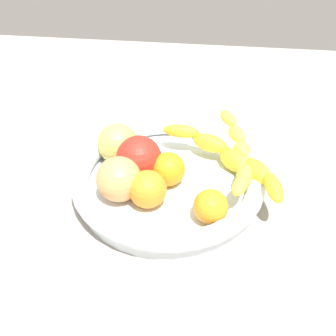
{
  "coord_description": "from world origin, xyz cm",
  "views": [
    {
      "loc": [
        6.17,
        -52.86,
        51.31
      ],
      "look_at": [
        0.0,
        0.0,
        7.83
      ],
      "focal_mm": 46.08,
      "sensor_mm": 36.0,
      "label": 1
    }
  ],
  "objects": [
    {
      "name": "peach_blush",
      "position": [
        -7.08,
        -4.2,
        8.37
      ],
      "size": [
        7.08,
        7.08,
        7.08
      ],
      "primitive_type": "sphere",
      "color": "#F99C59",
      "rests_on": "fruit_bowl"
    },
    {
      "name": "orange_mid_right",
      "position": [
        -2.49,
        -5.31,
        7.78
      ],
      "size": [
        5.89,
        5.89,
        5.89
      ],
      "primitive_type": "sphere",
      "color": "orange",
      "rests_on": "fruit_bowl"
    },
    {
      "name": "orange_front",
      "position": [
        -0.03,
        0.03,
        7.61
      ],
      "size": [
        5.55,
        5.55,
        5.55
      ],
      "primitive_type": "sphere",
      "color": "orange",
      "rests_on": "fruit_bowl"
    },
    {
      "name": "kitchen_counter",
      "position": [
        0.0,
        0.0,
        1.5
      ],
      "size": [
        120.0,
        120.0,
        3.0
      ],
      "primitive_type": "cube",
      "color": "#9E958C",
      "rests_on": "ground"
    },
    {
      "name": "tomato_red",
      "position": [
        -4.85,
        1.11,
        8.54
      ],
      "size": [
        7.42,
        7.42,
        7.42
      ],
      "primitive_type": "sphere",
      "color": "red",
      "rests_on": "fruit_bowl"
    },
    {
      "name": "banana_draped_left",
      "position": [
        10.04,
        3.79,
        7.82
      ],
      "size": [
        19.97,
        17.74,
        5.46
      ],
      "color": "yellow",
      "rests_on": "fruit_bowl"
    },
    {
      "name": "apple_yellow",
      "position": [
        -9.15,
        4.95,
        8.28
      ],
      "size": [
        6.89,
        6.89,
        6.89
      ],
      "primitive_type": "sphere",
      "color": "#D6C758",
      "rests_on": "fruit_bowl"
    },
    {
      "name": "fruit_bowl",
      "position": [
        0.0,
        0.0,
        5.43
      ],
      "size": [
        31.32,
        31.32,
        4.71
      ],
      "color": "silver",
      "rests_on": "kitchen_counter"
    },
    {
      "name": "orange_mid_left",
      "position": [
        7.11,
        -7.56,
        7.42
      ],
      "size": [
        5.17,
        5.17,
        5.17
      ],
      "primitive_type": "sphere",
      "color": "orange",
      "rests_on": "fruit_bowl"
    },
    {
      "name": "banana_draped_right",
      "position": [
        11.53,
        5.0,
        7.75
      ],
      "size": [
        6.64,
        23.34,
        4.61
      ],
      "color": "yellow",
      "rests_on": "fruit_bowl"
    }
  ]
}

